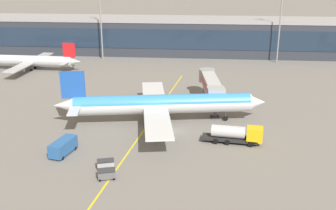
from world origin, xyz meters
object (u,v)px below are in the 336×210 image
Objects in this scene: baggage_cart_0 at (107,174)px; baggage_cart_1 at (106,164)px; commuter_jet_far at (28,61)px; lavatory_truck at (64,146)px; fuel_tanker at (236,134)px; main_airliner at (161,104)px.

baggage_cart_0 and baggage_cart_1 have the same top height.
baggage_cart_1 is at bearing -57.20° from commuter_jet_far.
commuter_jet_far is at bearing 118.73° from lavatory_truck.
fuel_tanker reaches higher than baggage_cart_1.
commuter_jet_far is (-30.77, 56.13, 1.53)m from lavatory_truck.
baggage_cart_0 is 3.20m from baggage_cart_1.
commuter_jet_far is at bearing 138.75° from main_airliner.
baggage_cart_0 is 75.39m from commuter_jet_far.
commuter_jet_far is (-60.31, 48.95, 1.20)m from fuel_tanker.
main_airliner reaches higher than commuter_jet_far.
baggage_cart_0 is (-5.68, -23.71, -3.21)m from main_airliner.
main_airliner reaches higher than lavatory_truck.
baggage_cart_1 is at bearing -107.68° from main_airliner.
main_airliner is 1.26× the size of commuter_jet_far.
commuter_jet_far is (-40.06, 63.83, 2.17)m from baggage_cart_0.
lavatory_truck is 2.07× the size of baggage_cart_0.
main_airliner is at bearing 148.79° from fuel_tanker.
lavatory_truck is at bearing -166.33° from fuel_tanker.
main_airliner is 22.07m from lavatory_truck.
commuter_jet_far is at bearing 122.11° from baggage_cart_0.
baggage_cart_0 is 1.00× the size of baggage_cart_1.
baggage_cart_1 is at bearing -150.82° from fuel_tanker.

